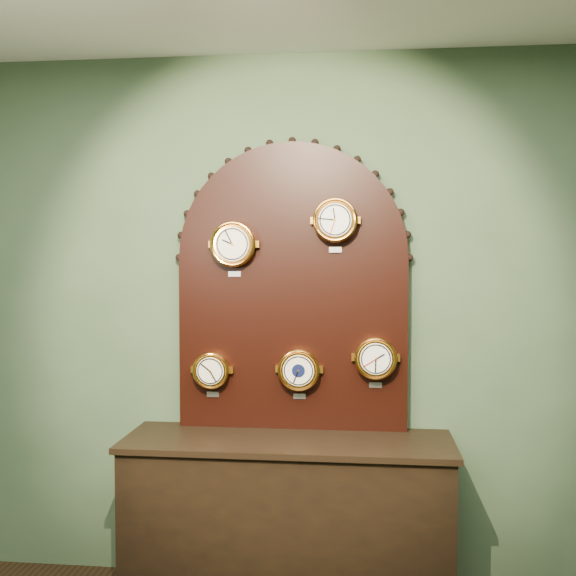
# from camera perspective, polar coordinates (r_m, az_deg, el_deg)

# --- Properties ---
(wall_back) EXTENTS (4.00, 0.00, 4.00)m
(wall_back) POSITION_cam_1_polar(r_m,az_deg,el_deg) (3.66, 0.43, -2.63)
(wall_back) COLOR #3D553A
(wall_back) RESTS_ON ground
(shop_counter) EXTENTS (1.60, 0.50, 0.80)m
(shop_counter) POSITION_cam_1_polar(r_m,az_deg,el_deg) (3.63, -0.04, -18.97)
(shop_counter) COLOR black
(shop_counter) RESTS_ON ground_plane
(display_board) EXTENTS (1.26, 0.06, 1.53)m
(display_board) POSITION_cam_1_polar(r_m,az_deg,el_deg) (3.59, 0.35, 0.89)
(display_board) COLOR black
(display_board) RESTS_ON shop_counter
(roman_clock) EXTENTS (0.24, 0.08, 0.29)m
(roman_clock) POSITION_cam_1_polar(r_m,az_deg,el_deg) (3.57, -4.57, 3.65)
(roman_clock) COLOR orange
(roman_clock) RESTS_ON display_board
(arabic_clock) EXTENTS (0.23, 0.08, 0.28)m
(arabic_clock) POSITION_cam_1_polar(r_m,az_deg,el_deg) (3.51, 3.95, 5.63)
(arabic_clock) COLOR orange
(arabic_clock) RESTS_ON display_board
(hygrometer) EXTENTS (0.19, 0.08, 0.25)m
(hygrometer) POSITION_cam_1_polar(r_m,az_deg,el_deg) (3.64, -6.38, -6.80)
(hygrometer) COLOR orange
(hygrometer) RESTS_ON display_board
(barometer) EXTENTS (0.22, 0.08, 0.27)m
(barometer) POSITION_cam_1_polar(r_m,az_deg,el_deg) (3.57, 0.92, -6.80)
(barometer) COLOR orange
(barometer) RESTS_ON display_board
(tide_clock) EXTENTS (0.22, 0.08, 0.27)m
(tide_clock) POSITION_cam_1_polar(r_m,az_deg,el_deg) (3.54, 7.30, -5.80)
(tide_clock) COLOR orange
(tide_clock) RESTS_ON display_board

